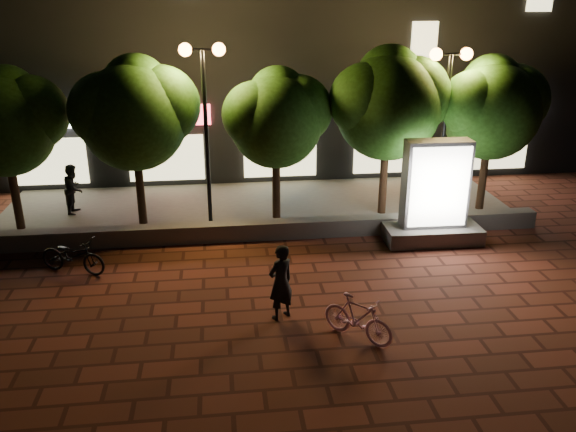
{
  "coord_description": "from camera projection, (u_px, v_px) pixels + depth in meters",
  "views": [
    {
      "loc": [
        -1.15,
        -11.24,
        6.52
      ],
      "look_at": [
        0.38,
        1.5,
        1.6
      ],
      "focal_mm": 36.5,
      "sensor_mm": 36.0,
      "label": 1
    }
  ],
  "objects": [
    {
      "name": "tree_right",
      "position": [
        389.0,
        100.0,
        17.1
      ],
      "size": [
        3.72,
        3.1,
        5.07
      ],
      "color": "black",
      "rests_on": "sidewalk"
    },
    {
      "name": "tree_mid",
      "position": [
        277.0,
        115.0,
        16.86
      ],
      "size": [
        3.24,
        2.7,
        4.5
      ],
      "color": "black",
      "rests_on": "sidewalk"
    },
    {
      "name": "tree_far_right",
      "position": [
        493.0,
        105.0,
        17.53
      ],
      "size": [
        3.48,
        2.9,
        4.76
      ],
      "color": "black",
      "rests_on": "sidewalk"
    },
    {
      "name": "scooter_pink",
      "position": [
        358.0,
        318.0,
        11.61
      ],
      "size": [
        1.42,
        1.42,
        0.94
      ],
      "primitive_type": "imported",
      "rotation": [
        0.0,
        0.0,
        0.79
      ],
      "color": "#EF9FD0",
      "rests_on": "ground"
    },
    {
      "name": "scooter_parked",
      "position": [
        73.0,
        256.0,
        14.39
      ],
      "size": [
        1.85,
        1.23,
        0.92
      ],
      "primitive_type": "imported",
      "rotation": [
        0.0,
        0.0,
        1.18
      ],
      "color": "black",
      "rests_on": "ground"
    },
    {
      "name": "ad_kiosk",
      "position": [
        434.0,
        201.0,
        16.06
      ],
      "size": [
        2.67,
        1.36,
        2.87
      ],
      "color": "#66635E",
      "rests_on": "ground"
    },
    {
      "name": "building_block",
      "position": [
        243.0,
        33.0,
        23.14
      ],
      "size": [
        28.0,
        8.12,
        11.3
      ],
      "color": "black",
      "rests_on": "ground"
    },
    {
      "name": "retaining_wall",
      "position": [
        264.0,
        230.0,
        16.5
      ],
      "size": [
        16.0,
        0.45,
        0.5
      ],
      "primitive_type": "cube",
      "color": "#66635E",
      "rests_on": "ground"
    },
    {
      "name": "tree_left",
      "position": [
        135.0,
        110.0,
        16.33
      ],
      "size": [
        3.6,
        3.0,
        4.89
      ],
      "color": "black",
      "rests_on": "sidewalk"
    },
    {
      "name": "ground",
      "position": [
        279.0,
        309.0,
        12.88
      ],
      "size": [
        80.0,
        80.0,
        0.0
      ],
      "primitive_type": "plane",
      "color": "maroon",
      "rests_on": "ground"
    },
    {
      "name": "street_lamp_left",
      "position": [
        204.0,
        89.0,
        16.1
      ],
      "size": [
        1.26,
        0.36,
        5.18
      ],
      "color": "black",
      "rests_on": "sidewalk"
    },
    {
      "name": "rider",
      "position": [
        281.0,
        282.0,
        12.25
      ],
      "size": [
        0.73,
        0.67,
        1.68
      ],
      "primitive_type": "imported",
      "rotation": [
        0.0,
        0.0,
        3.71
      ],
      "color": "black",
      "rests_on": "ground"
    },
    {
      "name": "street_lamp_right",
      "position": [
        448.0,
        89.0,
        16.93
      ],
      "size": [
        1.26,
        0.36,
        4.98
      ],
      "color": "black",
      "rests_on": "sidewalk"
    },
    {
      "name": "pedestrian",
      "position": [
        74.0,
        189.0,
        18.05
      ],
      "size": [
        0.65,
        0.8,
        1.54
      ],
      "primitive_type": "imported",
      "rotation": [
        0.0,
        0.0,
        1.47
      ],
      "color": "black",
      "rests_on": "sidewalk"
    },
    {
      "name": "tree_far_left",
      "position": [
        5.0,
        118.0,
        15.99
      ],
      "size": [
        3.36,
        2.8,
        4.63
      ],
      "color": "black",
      "rests_on": "sidewalk"
    },
    {
      "name": "sidewalk",
      "position": [
        258.0,
        207.0,
        18.89
      ],
      "size": [
        16.0,
        5.0,
        0.08
      ],
      "primitive_type": "cube",
      "color": "#66635E",
      "rests_on": "ground"
    }
  ]
}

